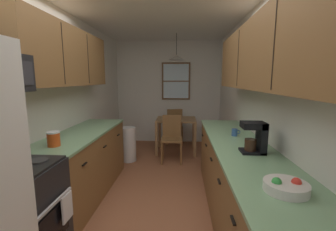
{
  "coord_description": "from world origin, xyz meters",
  "views": [
    {
      "loc": [
        0.35,
        -2.14,
        1.6
      ],
      "look_at": [
        0.13,
        1.42,
        1.03
      ],
      "focal_mm": 24.18,
      "sensor_mm": 36.0,
      "label": 1
    }
  ],
  "objects_px": {
    "coffee_maker": "(256,137)",
    "stove_range": "(15,220)",
    "dining_table": "(176,125)",
    "dining_chair_far": "(174,125)",
    "mug_by_coffeemaker": "(235,132)",
    "trash_bin": "(128,144)",
    "table_serving_bowl": "(172,117)",
    "fruit_bowl": "(286,186)",
    "storage_canister": "(54,139)",
    "dining_chair_near": "(172,136)"
  },
  "relations": [
    {
      "from": "dining_table",
      "to": "fruit_bowl",
      "type": "xyz_separation_m",
      "value": [
        0.79,
        -3.51,
        0.32
      ]
    },
    {
      "from": "trash_bin",
      "to": "stove_range",
      "type": "bearing_deg",
      "value": -96.33
    },
    {
      "from": "mug_by_coffeemaker",
      "to": "table_serving_bowl",
      "type": "distance_m",
      "value": 2.28
    },
    {
      "from": "stove_range",
      "to": "fruit_bowl",
      "type": "relative_size",
      "value": 4.05
    },
    {
      "from": "trash_bin",
      "to": "dining_chair_near",
      "type": "bearing_deg",
      "value": 4.52
    },
    {
      "from": "dining_table",
      "to": "table_serving_bowl",
      "type": "relative_size",
      "value": 5.08
    },
    {
      "from": "table_serving_bowl",
      "to": "dining_table",
      "type": "bearing_deg",
      "value": -13.96
    },
    {
      "from": "stove_range",
      "to": "storage_canister",
      "type": "xyz_separation_m",
      "value": [
        -0.01,
        0.63,
        0.51
      ]
    },
    {
      "from": "dining_chair_far",
      "to": "dining_table",
      "type": "bearing_deg",
      "value": -83.87
    },
    {
      "from": "trash_bin",
      "to": "coffee_maker",
      "type": "relative_size",
      "value": 2.25
    },
    {
      "from": "dining_table",
      "to": "trash_bin",
      "type": "distance_m",
      "value": 1.15
    },
    {
      "from": "dining_chair_near",
      "to": "coffee_maker",
      "type": "relative_size",
      "value": 3.0
    },
    {
      "from": "dining_table",
      "to": "table_serving_bowl",
      "type": "bearing_deg",
      "value": 166.04
    },
    {
      "from": "trash_bin",
      "to": "storage_canister",
      "type": "xyz_separation_m",
      "value": [
        -0.3,
        -2.02,
        0.64
      ]
    },
    {
      "from": "trash_bin",
      "to": "mug_by_coffeemaker",
      "type": "bearing_deg",
      "value": -40.23
    },
    {
      "from": "coffee_maker",
      "to": "trash_bin",
      "type": "bearing_deg",
      "value": 129.88
    },
    {
      "from": "storage_canister",
      "to": "dining_chair_near",
      "type": "bearing_deg",
      "value": 61.11
    },
    {
      "from": "dining_chair_near",
      "to": "mug_by_coffeemaker",
      "type": "relative_size",
      "value": 8.4
    },
    {
      "from": "dining_chair_far",
      "to": "table_serving_bowl",
      "type": "bearing_deg",
      "value": -92.33
    },
    {
      "from": "stove_range",
      "to": "dining_table",
      "type": "xyz_separation_m",
      "value": [
        1.22,
        3.29,
        0.14
      ]
    },
    {
      "from": "dining_table",
      "to": "fruit_bowl",
      "type": "height_order",
      "value": "fruit_bowl"
    },
    {
      "from": "storage_canister",
      "to": "coffee_maker",
      "type": "height_order",
      "value": "coffee_maker"
    },
    {
      "from": "mug_by_coffeemaker",
      "to": "fruit_bowl",
      "type": "distance_m",
      "value": 1.43
    },
    {
      "from": "stove_range",
      "to": "trash_bin",
      "type": "height_order",
      "value": "stove_range"
    },
    {
      "from": "dining_table",
      "to": "trash_bin",
      "type": "bearing_deg",
      "value": -145.64
    },
    {
      "from": "storage_canister",
      "to": "coffee_maker",
      "type": "relative_size",
      "value": 0.53
    },
    {
      "from": "table_serving_bowl",
      "to": "dining_chair_near",
      "type": "bearing_deg",
      "value": -88.72
    },
    {
      "from": "coffee_maker",
      "to": "stove_range",
      "type": "bearing_deg",
      "value": -165.08
    },
    {
      "from": "dining_chair_far",
      "to": "mug_by_coffeemaker",
      "type": "relative_size",
      "value": 8.4
    },
    {
      "from": "stove_range",
      "to": "dining_table",
      "type": "height_order",
      "value": "stove_range"
    },
    {
      "from": "dining_chair_near",
      "to": "storage_canister",
      "type": "relative_size",
      "value": 5.69
    },
    {
      "from": "storage_canister",
      "to": "coffee_maker",
      "type": "xyz_separation_m",
      "value": [
        2.06,
        -0.09,
        0.08
      ]
    },
    {
      "from": "dining_chair_near",
      "to": "trash_bin",
      "type": "bearing_deg",
      "value": -175.48
    },
    {
      "from": "dining_chair_near",
      "to": "storage_canister",
      "type": "xyz_separation_m",
      "value": [
        -1.15,
        -2.09,
        0.48
      ]
    },
    {
      "from": "coffee_maker",
      "to": "fruit_bowl",
      "type": "relative_size",
      "value": 1.1
    },
    {
      "from": "stove_range",
      "to": "table_serving_bowl",
      "type": "distance_m",
      "value": 3.51
    },
    {
      "from": "mug_by_coffeemaker",
      "to": "table_serving_bowl",
      "type": "bearing_deg",
      "value": 112.6
    },
    {
      "from": "dining_chair_near",
      "to": "table_serving_bowl",
      "type": "bearing_deg",
      "value": 91.28
    },
    {
      "from": "storage_canister",
      "to": "table_serving_bowl",
      "type": "bearing_deg",
      "value": 66.9
    },
    {
      "from": "storage_canister",
      "to": "coffee_maker",
      "type": "bearing_deg",
      "value": -2.42
    },
    {
      "from": "trash_bin",
      "to": "table_serving_bowl",
      "type": "distance_m",
      "value": 1.15
    },
    {
      "from": "fruit_bowl",
      "to": "dining_chair_far",
      "type": "bearing_deg",
      "value": 101.79
    },
    {
      "from": "storage_canister",
      "to": "fruit_bowl",
      "type": "distance_m",
      "value": 2.19
    },
    {
      "from": "trash_bin",
      "to": "table_serving_bowl",
      "type": "height_order",
      "value": "table_serving_bowl"
    },
    {
      "from": "storage_canister",
      "to": "dining_table",
      "type": "bearing_deg",
      "value": 65.25
    },
    {
      "from": "storage_canister",
      "to": "table_serving_bowl",
      "type": "relative_size",
      "value": 0.94
    },
    {
      "from": "dining_table",
      "to": "stove_range",
      "type": "bearing_deg",
      "value": -110.31
    },
    {
      "from": "dining_table",
      "to": "fruit_bowl",
      "type": "distance_m",
      "value": 3.61
    },
    {
      "from": "dining_chair_near",
      "to": "coffee_maker",
      "type": "distance_m",
      "value": 2.42
    },
    {
      "from": "table_serving_bowl",
      "to": "coffee_maker",
      "type": "bearing_deg",
      "value": -71.51
    }
  ]
}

